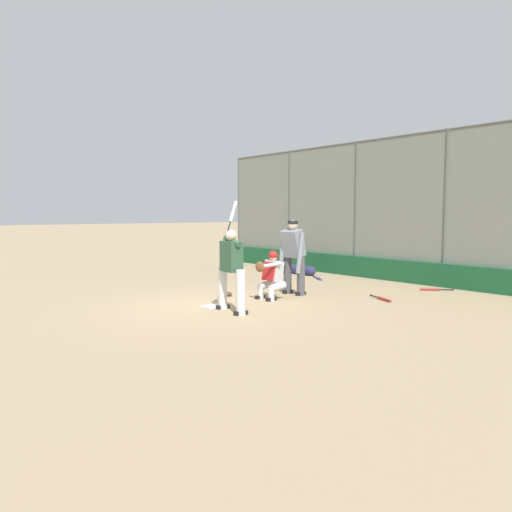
{
  "coord_description": "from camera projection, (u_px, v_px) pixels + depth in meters",
  "views": [
    {
      "loc": [
        -8.79,
        5.97,
        2.01
      ],
      "look_at": [
        -0.21,
        -1.0,
        1.05
      ],
      "focal_mm": 35.0,
      "sensor_mm": 36.0,
      "label": 1
    }
  ],
  "objects": [
    {
      "name": "equipment_bag_dugout_side",
      "position": [
        299.0,
        270.0,
        16.35
      ],
      "size": [
        1.36,
        0.31,
        0.31
      ],
      "color": "navy",
      "rests_on": "ground_plane"
    },
    {
      "name": "bleachers_beyond",
      "position": [
        504.0,
        260.0,
        15.13
      ],
      "size": [
        10.77,
        3.05,
        1.8
      ],
      "color": "slate",
      "rests_on": "ground_plane"
    },
    {
      "name": "spare_bat_by_padding",
      "position": [
        269.0,
        271.0,
        16.98
      ],
      "size": [
        0.84,
        0.41,
        0.07
      ],
      "rotation": [
        0.0,
        0.0,
        2.72
      ],
      "color": "black",
      "rests_on": "ground_plane"
    },
    {
      "name": "spare_bat_first_base_side",
      "position": [
        383.0,
        299.0,
        11.47
      ],
      "size": [
        0.83,
        0.38,
        0.07
      ],
      "rotation": [
        0.0,
        0.0,
        2.76
      ],
      "color": "black",
      "rests_on": "ground_plane"
    },
    {
      "name": "backstop_fence",
      "position": [
        397.0,
        206.0,
        14.62
      ],
      "size": [
        15.47,
        0.08,
        4.25
      ],
      "color": "#515651",
      "rests_on": "ground_plane"
    },
    {
      "name": "fielding_glove_on_dirt",
      "position": [
        227.0,
        294.0,
        12.07
      ],
      "size": [
        0.29,
        0.22,
        0.1
      ],
      "color": "#56331E",
      "rests_on": "ground_plane"
    },
    {
      "name": "spare_bat_third_base_side",
      "position": [
        432.0,
        289.0,
        12.9
      ],
      "size": [
        0.64,
        0.61,
        0.07
      ],
      "rotation": [
        0.0,
        0.0,
        0.77
      ],
      "color": "black",
      "rests_on": "ground_plane"
    },
    {
      "name": "padding_wall",
      "position": [
        393.0,
        270.0,
        14.72
      ],
      "size": [
        15.08,
        0.18,
        0.64
      ],
      "primitive_type": "cube",
      "color": "#19512D",
      "rests_on": "ground_plane"
    },
    {
      "name": "ground_plane",
      "position": [
        214.0,
        306.0,
        10.72
      ],
      "size": [
        160.0,
        160.0,
        0.0
      ],
      "primitive_type": "plane",
      "color": "tan"
    },
    {
      "name": "catcher_behind_plate",
      "position": [
        271.0,
        274.0,
        11.59
      ],
      "size": [
        0.59,
        0.69,
        1.13
      ],
      "rotation": [
        0.0,
        0.0,
        0.01
      ],
      "color": "silver",
      "rests_on": "ground_plane"
    },
    {
      "name": "umpire_home",
      "position": [
        293.0,
        255.0,
        12.21
      ],
      "size": [
        0.74,
        0.49,
        1.83
      ],
      "rotation": [
        0.0,
        0.0,
        0.11
      ],
      "color": "#4C4C51",
      "rests_on": "ground_plane"
    },
    {
      "name": "home_plate_marker",
      "position": [
        214.0,
        306.0,
        10.72
      ],
      "size": [
        0.43,
        0.43,
        0.01
      ],
      "primitive_type": "cube",
      "color": "white",
      "rests_on": "ground_plane"
    },
    {
      "name": "batter_at_plate",
      "position": [
        231.0,
        267.0,
        10.08
      ],
      "size": [
        1.01,
        0.73,
        2.26
      ],
      "rotation": [
        0.0,
        0.0,
        -0.12
      ],
      "color": "silver",
      "rests_on": "ground_plane"
    },
    {
      "name": "spare_bat_near_backstop",
      "position": [
        318.0,
        278.0,
        15.07
      ],
      "size": [
        0.75,
        0.44,
        0.07
      ],
      "rotation": [
        0.0,
        0.0,
        2.64
      ],
      "color": "black",
      "rests_on": "ground_plane"
    }
  ]
}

